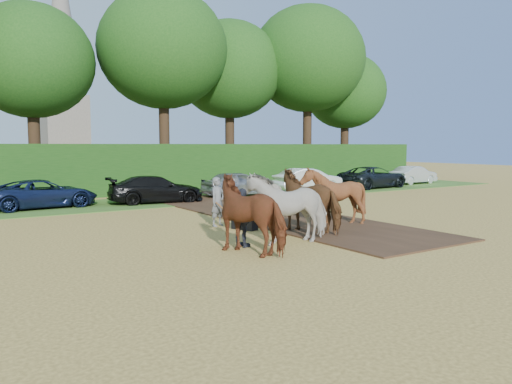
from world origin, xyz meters
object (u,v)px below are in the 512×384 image
spectator_far (242,218)px  parked_cars (210,185)px  plough_team (297,203)px  church (62,57)px

spectator_far → parked_cars: (5.53, 12.29, -0.15)m
spectator_far → plough_team: (2.40, 0.51, 0.21)m
parked_cars → spectator_far: bearing=-114.2°
parked_cars → church: 42.94m
parked_cars → church: size_ratio=1.51×
spectator_far → church: bearing=-27.0°
church → parked_cars: bearing=-92.0°
plough_team → spectator_far: bearing=-168.0°
plough_team → church: size_ratio=0.26×
plough_team → church: church is taller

